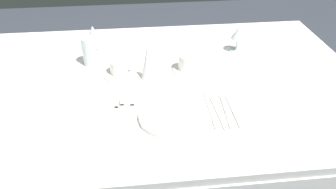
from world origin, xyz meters
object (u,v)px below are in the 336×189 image
at_px(fork_salad, 115,117).
at_px(drink_tumbler, 90,53).
at_px(fork_inner, 122,115).
at_px(coffee_cup_left, 119,67).
at_px(wine_glass_left, 93,35).
at_px(dinner_plate, 171,116).
at_px(dinner_knife, 211,111).
at_px(napkin_folded, 148,62).
at_px(spoon_soup, 215,106).
at_px(wine_glass_centre, 238,34).
at_px(spoon_dessert, 224,105).
at_px(coffee_cup_right, 188,62).
at_px(spoon_tea, 231,105).
at_px(fork_outer, 132,115).

xyz_separation_m(fork_salad, drink_tumbler, (-0.12, 0.40, 0.06)).
distance_m(fork_inner, drink_tumbler, 0.42).
xyz_separation_m(coffee_cup_left, wine_glass_left, (-0.12, 0.21, 0.06)).
distance_m(dinner_plate, drink_tumbler, 0.54).
xyz_separation_m(dinner_knife, coffee_cup_left, (-0.35, 0.30, 0.04)).
relative_size(coffee_cup_left, napkin_folded, 0.57).
bearing_deg(coffee_cup_left, spoon_soup, -35.88).
relative_size(dinner_plate, napkin_folded, 1.40).
bearing_deg(wine_glass_centre, dinner_knife, -116.22).
xyz_separation_m(coffee_cup_left, drink_tumbler, (-0.13, 0.10, 0.02)).
bearing_deg(spoon_dessert, wine_glass_centre, 68.53).
bearing_deg(coffee_cup_right, dinner_knife, -81.81).
bearing_deg(napkin_folded, spoon_tea, -35.87).
height_order(fork_salad, coffee_cup_right, coffee_cup_right).
bearing_deg(drink_tumbler, coffee_cup_right, -12.69).
distance_m(coffee_cup_left, wine_glass_centre, 0.60).
bearing_deg(dinner_knife, coffee_cup_left, 139.51).
xyz_separation_m(fork_inner, spoon_tea, (0.42, 0.02, 0.00)).
bearing_deg(dinner_plate, fork_salad, 173.40).
xyz_separation_m(fork_inner, coffee_cup_left, (-0.01, 0.29, 0.04)).
bearing_deg(fork_outer, fork_inner, 173.49).
height_order(dinner_knife, spoon_dessert, spoon_dessert).
xyz_separation_m(spoon_soup, wine_glass_centre, (0.21, 0.43, 0.09)).
relative_size(fork_inner, spoon_dessert, 0.97).
bearing_deg(fork_outer, spoon_soup, 3.93).
bearing_deg(coffee_cup_right, fork_inner, -135.42).
xyz_separation_m(dinner_plate, coffee_cup_right, (0.11, 0.32, 0.04)).
bearing_deg(spoon_tea, spoon_soup, -179.03).
bearing_deg(fork_inner, spoon_soup, 2.85).
bearing_deg(wine_glass_left, coffee_cup_right, -25.76).
xyz_separation_m(spoon_tea, drink_tumbler, (-0.57, 0.37, 0.06)).
relative_size(fork_salad, spoon_dessert, 0.94).
xyz_separation_m(spoon_dessert, wine_glass_left, (-0.53, 0.48, 0.10)).
height_order(spoon_dessert, wine_glass_centre, wine_glass_centre).
bearing_deg(coffee_cup_right, drink_tumbler, 167.31).
relative_size(coffee_cup_left, wine_glass_left, 0.67).
height_order(dinner_knife, coffee_cup_left, coffee_cup_left).
relative_size(dinner_plate, spoon_tea, 1.09).
bearing_deg(spoon_dessert, drink_tumbler, 145.46).
distance_m(spoon_soup, spoon_dessert, 0.04).
distance_m(dinner_plate, coffee_cup_right, 0.34).
bearing_deg(drink_tumbler, napkin_folded, -29.73).
bearing_deg(drink_tumbler, wine_glass_centre, 4.92).
height_order(spoon_soup, napkin_folded, napkin_folded).
xyz_separation_m(dinner_plate, fork_salad, (-0.21, 0.02, -0.01)).
xyz_separation_m(coffee_cup_left, wine_glass_centre, (0.58, 0.16, 0.05)).
height_order(coffee_cup_right, napkin_folded, napkin_folded).
height_order(fork_outer, wine_glass_left, wine_glass_left).
relative_size(dinner_plate, spoon_soup, 1.05).
relative_size(coffee_cup_right, napkin_folded, 0.63).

